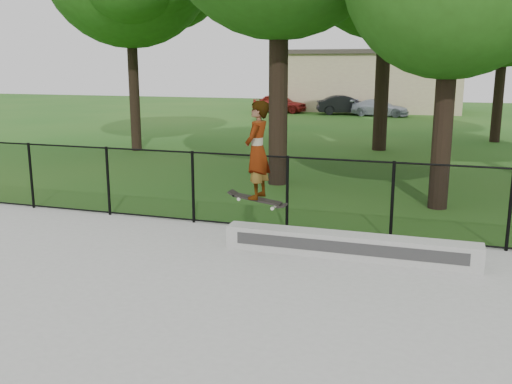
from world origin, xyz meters
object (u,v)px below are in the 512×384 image
Objects in this scene: car_c at (380,108)px; skater_airborne at (257,152)px; grind_ledge at (349,246)px; car_b at (346,105)px; car_a at (280,103)px.

skater_airborne is (0.95, -28.84, 1.29)m from car_c.
skater_airborne is (-1.55, -0.25, 1.57)m from grind_ledge.
car_a is at bearing 71.47° from car_b.
skater_airborne is at bearing -171.49° from car_c.
car_b is 1.02× the size of car_c.
car_b is at bearing 99.39° from grind_ledge.
car_c is (2.34, -0.67, -0.09)m from car_b.
grind_ledge is at bearing -156.51° from car_a.
car_b is at bearing 96.36° from skater_airborne.
grind_ledge is at bearing 9.29° from skater_airborne.
car_c is (6.96, -0.76, -0.10)m from car_a.
grind_ledge is at bearing 171.98° from car_b.
grind_ledge is 1.24× the size of car_b.
grind_ledge is 30.83m from car_a.
car_c is 1.89× the size of skater_airborne.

